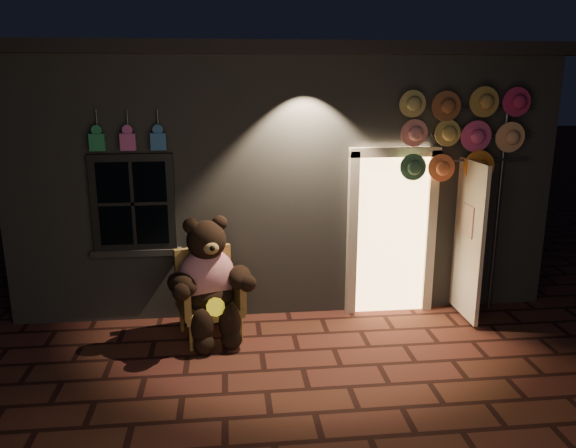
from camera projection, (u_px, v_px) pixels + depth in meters
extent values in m
plane|color=#4F241E|center=(303.00, 368.00, 6.03)|extent=(60.00, 60.00, 0.00)
cube|color=slate|center=(272.00, 162.00, 9.46)|extent=(7.00, 5.00, 3.30)
cube|color=black|center=(271.00, 56.00, 9.03)|extent=(7.30, 5.30, 0.16)
cube|color=black|center=(134.00, 203.00, 6.84)|extent=(1.00, 0.10, 1.20)
cube|color=black|center=(133.00, 203.00, 6.81)|extent=(0.82, 0.06, 1.02)
cube|color=slate|center=(137.00, 252.00, 7.00)|extent=(1.10, 0.14, 0.08)
cube|color=#FDBE72|center=(391.00, 234.00, 7.33)|extent=(0.92, 0.10, 2.10)
cube|color=beige|center=(352.00, 236.00, 7.24)|extent=(0.12, 0.12, 2.20)
cube|color=beige|center=(430.00, 234.00, 7.35)|extent=(0.12, 0.12, 2.20)
cube|color=beige|center=(395.00, 152.00, 7.02)|extent=(1.16, 0.12, 0.12)
cube|color=beige|center=(469.00, 240.00, 7.06)|extent=(0.05, 0.80, 2.00)
cube|color=#268B53|center=(97.00, 142.00, 6.54)|extent=(0.18, 0.07, 0.20)
cylinder|color=#59595E|center=(97.00, 120.00, 6.54)|extent=(0.02, 0.02, 0.25)
cube|color=#C4509B|center=(128.00, 142.00, 6.58)|extent=(0.18, 0.07, 0.20)
cylinder|color=#59595E|center=(127.00, 120.00, 6.57)|extent=(0.02, 0.02, 0.25)
cube|color=#2E66A4|center=(158.00, 142.00, 6.61)|extent=(0.18, 0.07, 0.20)
cylinder|color=#59595E|center=(158.00, 120.00, 6.61)|extent=(0.02, 0.02, 0.25)
cube|color=#B48B45|center=(210.00, 308.00, 6.69)|extent=(0.83, 0.80, 0.10)
cube|color=#B48B45|center=(203.00, 274.00, 6.87)|extent=(0.68, 0.26, 0.69)
cube|color=#B48B45|center=(183.00, 297.00, 6.51)|extent=(0.23, 0.59, 0.39)
cube|color=#B48B45|center=(236.00, 290.00, 6.74)|extent=(0.23, 0.59, 0.39)
cylinder|color=#B48B45|center=(191.00, 338.00, 6.39)|extent=(0.05, 0.05, 0.31)
cylinder|color=#B48B45|center=(241.00, 330.00, 6.60)|extent=(0.05, 0.05, 0.31)
cylinder|color=#B48B45|center=(182.00, 319.00, 6.88)|extent=(0.05, 0.05, 0.31)
cylinder|color=#B48B45|center=(228.00, 312.00, 7.09)|extent=(0.05, 0.05, 0.31)
ellipsoid|color=#B71332|center=(207.00, 277.00, 6.64)|extent=(0.80, 0.71, 0.72)
ellipsoid|color=black|center=(209.00, 296.00, 6.62)|extent=(0.67, 0.61, 0.34)
sphere|color=black|center=(206.00, 240.00, 6.47)|extent=(0.57, 0.57, 0.46)
sphere|color=black|center=(191.00, 226.00, 6.40)|extent=(0.18, 0.18, 0.18)
sphere|color=black|center=(220.00, 223.00, 6.52)|extent=(0.18, 0.18, 0.18)
ellipsoid|color=olive|center=(211.00, 248.00, 6.30)|extent=(0.21, 0.17, 0.14)
ellipsoid|color=black|center=(182.00, 285.00, 6.31)|extent=(0.48, 0.53, 0.26)
ellipsoid|color=black|center=(240.00, 277.00, 6.55)|extent=(0.30, 0.49, 0.26)
ellipsoid|color=black|center=(202.00, 327.00, 6.35)|extent=(0.26, 0.26, 0.44)
ellipsoid|color=black|center=(230.00, 323.00, 6.47)|extent=(0.26, 0.26, 0.44)
sphere|color=black|center=(204.00, 344.00, 6.34)|extent=(0.24, 0.24, 0.24)
sphere|color=black|center=(232.00, 339.00, 6.46)|extent=(0.24, 0.24, 0.24)
cylinder|color=yellow|center=(216.00, 307.00, 6.35)|extent=(0.24, 0.14, 0.21)
cylinder|color=#59595E|center=(499.00, 204.00, 7.28)|extent=(0.04, 0.04, 2.87)
cylinder|color=#59595E|center=(484.00, 109.00, 6.92)|extent=(1.28, 0.03, 0.03)
cylinder|color=#59595E|center=(482.00, 135.00, 7.00)|extent=(1.28, 0.03, 0.03)
cylinder|color=#59595E|center=(480.00, 160.00, 7.08)|extent=(1.28, 0.03, 0.03)
cylinder|color=tan|center=(413.00, 105.00, 6.75)|extent=(0.36, 0.11, 0.37)
cylinder|color=brown|center=(448.00, 105.00, 6.77)|extent=(0.36, 0.11, 0.37)
cylinder|color=#AC8841|center=(483.00, 105.00, 6.79)|extent=(0.36, 0.11, 0.37)
cylinder|color=#BE275D|center=(514.00, 104.00, 6.89)|extent=(0.36, 0.11, 0.37)
cylinder|color=pink|center=(412.00, 136.00, 6.82)|extent=(0.36, 0.11, 0.37)
cylinder|color=tan|center=(447.00, 136.00, 6.83)|extent=(0.36, 0.11, 0.37)
cylinder|color=#E44D8F|center=(478.00, 135.00, 6.94)|extent=(0.36, 0.11, 0.37)
cylinder|color=#FAB37B|center=(512.00, 135.00, 6.95)|extent=(0.36, 0.11, 0.37)
cylinder|color=#4C845A|center=(411.00, 167.00, 6.88)|extent=(0.36, 0.11, 0.37)
cylinder|color=#F97E4A|center=(443.00, 166.00, 6.99)|extent=(0.36, 0.11, 0.37)
cylinder|color=orange|center=(477.00, 165.00, 7.00)|extent=(0.36, 0.11, 0.37)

